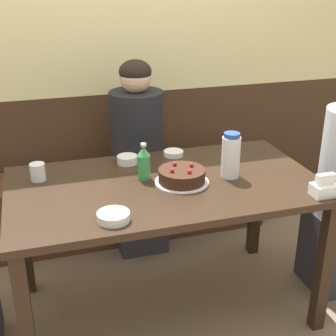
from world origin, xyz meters
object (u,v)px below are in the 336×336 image
Objects in this scene: soju_bottle at (144,163)px; glass_water_tall at (38,172)px; bowl_side_dish at (114,217)px; bowl_soup_white at (173,153)px; birthday_cake at (182,176)px; water_pitcher at (231,156)px; bench_seat at (130,201)px; bowl_rice_small at (127,160)px; person_pale_blue_shirt at (138,163)px; napkin_holder at (324,188)px.

glass_water_tall is at bearing 164.68° from soju_bottle.
bowl_side_dish is (-0.22, -0.36, -0.07)m from soju_bottle.
bowl_soup_white is at bearing 54.01° from bowl_side_dish.
birthday_cake is 0.26m from water_pitcher.
bowl_soup_white is at bearing 79.03° from birthday_cake.
water_pitcher is (0.25, 0.00, 0.08)m from birthday_cake.
bowl_rice_small is (-0.12, -0.54, 0.53)m from bench_seat.
birthday_cake is at bearing 35.39° from bowl_side_dish.
birthday_cake reaches higher than bowl_side_dish.
water_pitcher is 1.23× the size of soju_bottle.
soju_bottle reaches higher than bench_seat.
bench_seat is at bearing 95.09° from birthday_cake.
soju_bottle is at bearing 150.54° from birthday_cake.
person_pale_blue_shirt is (-0.30, 0.70, -0.28)m from water_pitcher.
bowl_soup_white is at bearing 126.99° from napkin_holder.
bowl_soup_white is at bearing -74.35° from bench_seat.
bowl_rice_small is at bearing -20.34° from person_pale_blue_shirt.
soju_bottle reaches higher than birthday_cake.
soju_bottle is at bearing 150.71° from napkin_holder.
glass_water_tall is at bearing 118.88° from bowl_side_dish.
bowl_soup_white is at bearing 9.40° from glass_water_tall.
birthday_cake is 0.69m from glass_water_tall.
glass_water_tall is (-0.27, 0.49, 0.02)m from bowl_side_dish.
bench_seat is 0.77m from bowl_rice_small.
soju_bottle is 0.15× the size of person_pale_blue_shirt.
bowl_soup_white is at bearing 18.99° from person_pale_blue_shirt.
bench_seat is at bearing 77.50° from bowl_rice_small.
water_pitcher reaches higher than bowl_side_dish.
birthday_cake is 2.43× the size of bowl_rice_small.
napkin_holder is at bearing -53.01° from bowl_soup_white.
bench_seat is 1.10m from water_pitcher.
birthday_cake is at bearing -57.65° from bowl_rice_small.
bench_seat is 21.34× the size of glass_water_tall.
water_pitcher is 0.55m from bowl_rice_small.
bowl_side_dish is 1.57× the size of glass_water_tall.
glass_water_tall is (-0.58, -0.63, 0.55)m from bench_seat.
bowl_rice_small is (-0.20, 0.31, -0.01)m from birthday_cake.
bench_seat is at bearing 83.63° from soju_bottle.
bowl_side_dish is at bearing -107.44° from bowl_rice_small.
glass_water_tall reaches higher than bench_seat.
water_pitcher is 0.40m from bowl_soup_white.
bowl_rice_small is (-0.26, -0.03, 0.01)m from bowl_soup_white.
person_pale_blue_shirt reaches higher than bowl_side_dish.
soju_bottle is 0.43m from bowl_side_dish.
birthday_cake is at bearing 4.45° from person_pale_blue_shirt.
person_pale_blue_shirt reaches higher than bowl_soup_white.
napkin_holder is 0.99m from bowl_rice_small.
water_pitcher is at bearing -34.93° from bowl_rice_small.
water_pitcher reaches higher than soju_bottle.
bowl_soup_white is at bearing 117.74° from water_pitcher.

